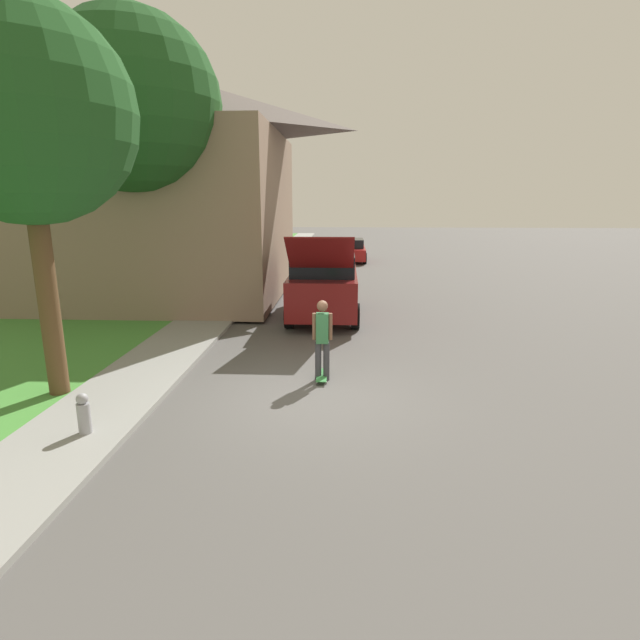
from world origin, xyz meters
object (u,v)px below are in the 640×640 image
at_px(skateboard, 322,375).
at_px(fire_hydrant, 84,414).
at_px(skateboarder, 322,337).
at_px(car_down_street, 350,250).
at_px(lawn_tree_far, 133,104).
at_px(lawn_tree_near, 24,115).
at_px(suv_parked, 324,282).

distance_m(skateboard, fire_hydrant, 4.59).
bearing_deg(skateboarder, fire_hydrant, -141.95).
bearing_deg(car_down_street, lawn_tree_far, -111.84).
bearing_deg(skateboard, skateboarder, -79.23).
distance_m(lawn_tree_far, skateboard, 9.69).
distance_m(lawn_tree_near, fire_hydrant, 5.11).
bearing_deg(skateboard, lawn_tree_far, 138.61).
height_order(lawn_tree_near, skateboard, lawn_tree_near).
bearing_deg(suv_parked, car_down_street, 86.47).
bearing_deg(lawn_tree_far, skateboarder, -41.62).
bearing_deg(suv_parked, skateboard, -88.04).
height_order(lawn_tree_far, suv_parked, lawn_tree_far).
bearing_deg(fire_hydrant, lawn_tree_far, 104.42).
xyz_separation_m(lawn_tree_near, suv_parked, (4.76, 6.95, -3.91)).
relative_size(car_down_street, skateboard, 5.01).
height_order(lawn_tree_near, skateboarder, lawn_tree_near).
height_order(lawn_tree_near, car_down_street, lawn_tree_near).
distance_m(lawn_tree_near, suv_parked, 9.29).
distance_m(suv_parked, skateboarder, 5.82).
xyz_separation_m(lawn_tree_near, skateboard, (4.96, 1.19, -4.96)).
height_order(lawn_tree_far, car_down_street, lawn_tree_far).
xyz_separation_m(lawn_tree_near, fire_hydrant, (1.38, -1.67, -4.62)).
bearing_deg(skateboarder, skateboard, 100.77).
distance_m(lawn_tree_far, suv_parked, 7.50).
distance_m(lawn_tree_near, skateboard, 7.11).
xyz_separation_m(lawn_tree_near, skateboarder, (4.97, 1.14, -4.10)).
distance_m(suv_parked, skateboard, 5.86).
relative_size(lawn_tree_near, skateboard, 8.27).
relative_size(suv_parked, skateboard, 6.72).
relative_size(lawn_tree_near, car_down_street, 1.65).
bearing_deg(car_down_street, skateboard, -92.00).
distance_m(suv_parked, car_down_street, 14.90).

